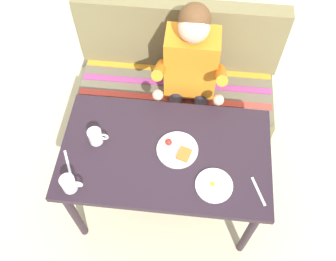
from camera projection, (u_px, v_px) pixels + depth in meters
ground_plane at (166, 200)px, 2.74m from camera, size 8.00×8.00×0.00m
table at (165, 159)px, 2.19m from camera, size 1.20×0.70×0.73m
couch at (176, 90)px, 2.86m from camera, size 1.44×0.56×1.00m
person at (190, 73)px, 2.42m from camera, size 0.45×0.61×1.21m
plate_breakfast at (178, 150)px, 2.11m from camera, size 0.24×0.24×0.05m
plate_eggs at (214, 185)px, 2.00m from camera, size 0.20×0.20×0.04m
coffee_mug at (69, 184)px, 1.96m from camera, size 0.12×0.08×0.10m
coffee_mug_second at (96, 136)px, 2.12m from camera, size 0.12×0.08×0.09m
fork at (258, 191)px, 1.99m from camera, size 0.08×0.16×0.00m
knife at (68, 165)px, 2.07m from camera, size 0.10×0.19×0.00m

